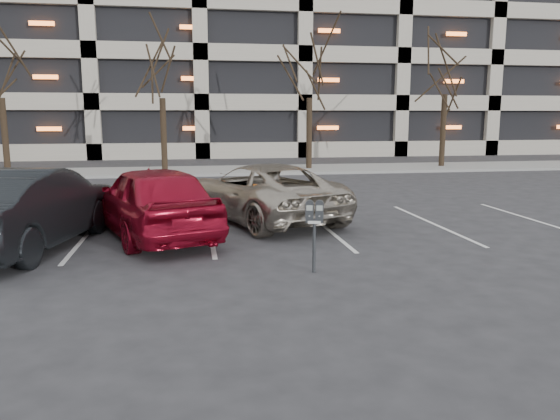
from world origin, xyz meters
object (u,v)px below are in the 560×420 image
object	(u,v)px
tree_b	(161,51)
tree_c	(310,53)
parking_meter	(314,218)
car_dark	(29,208)
suv_silver	(262,192)
tree_d	(447,48)
car_red	(153,201)

from	to	relation	value
tree_b	tree_c	xyz separation A→B (m)	(7.00, 0.00, 0.07)
tree_b	tree_c	bearing A→B (deg)	0.00
parking_meter	car_dark	distance (m)	5.99
tree_b	suv_silver	world-z (taller)	tree_b
suv_silver	tree_d	bearing A→B (deg)	-152.06
tree_b	parking_meter	size ratio (longest dim) A/B	6.20
car_dark	tree_d	bearing A→B (deg)	-123.87
tree_b	tree_d	distance (m)	14.01
suv_silver	car_dark	size ratio (longest dim) A/B	1.15
tree_d	parking_meter	xyz separation A→B (m)	(-10.74, -17.43, -5.05)
tree_b	tree_d	world-z (taller)	tree_d
tree_b	car_dark	bearing A→B (deg)	-98.06
tree_c	parking_meter	distance (m)	18.43
tree_c	car_dark	distance (m)	17.97
tree_b	tree_c	distance (m)	7.00
tree_c	car_red	size ratio (longest dim) A/B	1.62
tree_b	parking_meter	bearing A→B (deg)	-79.40
tree_b	car_dark	xyz separation A→B (m)	(-2.09, -14.74, -4.75)
tree_d	tree_b	bearing A→B (deg)	180.00
tree_d	car_dark	world-z (taller)	tree_d
tree_d	car_red	world-z (taller)	tree_d
parking_meter	car_dark	world-z (taller)	car_dark
tree_d	suv_silver	xyz separation A→B (m)	(-10.98, -12.48, -5.26)
parking_meter	suv_silver	size ratio (longest dim) A/B	0.21
parking_meter	car_dark	size ratio (longest dim) A/B	0.25
tree_c	tree_d	xyz separation A→B (m)	(7.00, 0.00, 0.35)
tree_b	car_dark	world-z (taller)	tree_b
tree_c	tree_d	bearing A→B (deg)	0.00
suv_silver	car_dark	world-z (taller)	car_dark
suv_silver	tree_b	bearing A→B (deg)	-97.10
parking_meter	suv_silver	xyz separation A→B (m)	(-0.24, 4.95, -0.22)
tree_d	parking_meter	size ratio (longest dim) A/B	6.65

